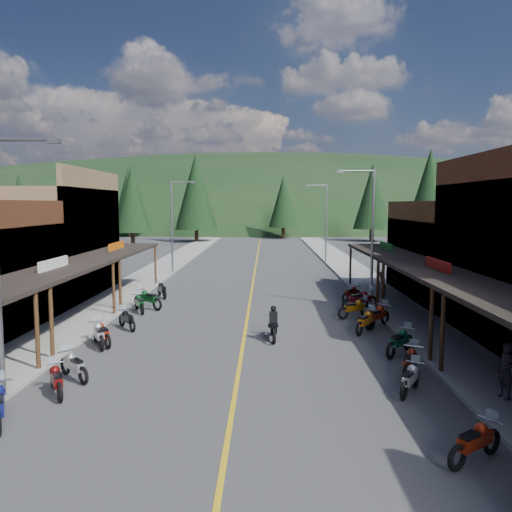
# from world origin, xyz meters

# --- Properties ---
(ground) EXTENTS (220.00, 220.00, 0.00)m
(ground) POSITION_xyz_m (0.00, 0.00, 0.00)
(ground) COLOR #38383A
(ground) RESTS_ON ground
(centerline) EXTENTS (0.15, 90.00, 0.01)m
(centerline) POSITION_xyz_m (0.00, 20.00, 0.01)
(centerline) COLOR gold
(centerline) RESTS_ON ground
(sidewalk_west) EXTENTS (3.40, 94.00, 0.15)m
(sidewalk_west) POSITION_xyz_m (-8.70, 20.00, 0.07)
(sidewalk_west) COLOR gray
(sidewalk_west) RESTS_ON ground
(sidewalk_east) EXTENTS (3.40, 94.00, 0.15)m
(sidewalk_east) POSITION_xyz_m (8.70, 20.00, 0.07)
(sidewalk_east) COLOR gray
(sidewalk_east) RESTS_ON ground
(shop_west_3) EXTENTS (10.90, 10.20, 8.20)m
(shop_west_3) POSITION_xyz_m (-13.78, 11.30, 3.52)
(shop_west_3) COLOR brown
(shop_west_3) RESTS_ON ground
(shop_east_3) EXTENTS (10.90, 10.20, 6.20)m
(shop_east_3) POSITION_xyz_m (13.75, 11.30, 2.53)
(shop_east_3) COLOR #4C2D16
(shop_east_3) RESTS_ON ground
(streetlight_0) EXTENTS (2.16, 0.18, 8.00)m
(streetlight_0) POSITION_xyz_m (-6.95, -6.00, 4.46)
(streetlight_0) COLOR gray
(streetlight_0) RESTS_ON ground
(streetlight_1) EXTENTS (2.16, 0.18, 8.00)m
(streetlight_1) POSITION_xyz_m (-6.95, 22.00, 4.46)
(streetlight_1) COLOR gray
(streetlight_1) RESTS_ON ground
(streetlight_2) EXTENTS (2.16, 0.18, 8.00)m
(streetlight_2) POSITION_xyz_m (6.95, 8.00, 4.46)
(streetlight_2) COLOR gray
(streetlight_2) RESTS_ON ground
(streetlight_3) EXTENTS (2.16, 0.18, 8.00)m
(streetlight_3) POSITION_xyz_m (6.95, 30.00, 4.46)
(streetlight_3) COLOR gray
(streetlight_3) RESTS_ON ground
(ridge_hill) EXTENTS (310.00, 140.00, 60.00)m
(ridge_hill) POSITION_xyz_m (0.00, 135.00, 0.00)
(ridge_hill) COLOR black
(ridge_hill) RESTS_ON ground
(pine_0) EXTENTS (5.04, 5.04, 11.00)m
(pine_0) POSITION_xyz_m (-40.00, 62.00, 6.48)
(pine_0) COLOR black
(pine_0) RESTS_ON ground
(pine_1) EXTENTS (5.88, 5.88, 12.50)m
(pine_1) POSITION_xyz_m (-24.00, 70.00, 7.24)
(pine_1) COLOR black
(pine_1) RESTS_ON ground
(pine_2) EXTENTS (6.72, 6.72, 14.00)m
(pine_2) POSITION_xyz_m (-10.00, 58.00, 7.99)
(pine_2) COLOR black
(pine_2) RESTS_ON ground
(pine_3) EXTENTS (5.04, 5.04, 11.00)m
(pine_3) POSITION_xyz_m (4.00, 66.00, 6.48)
(pine_3) COLOR black
(pine_3) RESTS_ON ground
(pine_4) EXTENTS (5.88, 5.88, 12.50)m
(pine_4) POSITION_xyz_m (18.00, 60.00, 7.24)
(pine_4) COLOR black
(pine_4) RESTS_ON ground
(pine_5) EXTENTS (6.72, 6.72, 14.00)m
(pine_5) POSITION_xyz_m (34.00, 72.00, 7.99)
(pine_5) COLOR black
(pine_5) RESTS_ON ground
(pine_7) EXTENTS (5.88, 5.88, 12.50)m
(pine_7) POSITION_xyz_m (-32.00, 76.00, 7.24)
(pine_7) COLOR black
(pine_7) RESTS_ON ground
(pine_8) EXTENTS (4.48, 4.48, 10.00)m
(pine_8) POSITION_xyz_m (-22.00, 40.00, 5.98)
(pine_8) COLOR black
(pine_8) RESTS_ON ground
(pine_9) EXTENTS (4.93, 4.93, 10.80)m
(pine_9) POSITION_xyz_m (24.00, 45.00, 6.38)
(pine_9) COLOR black
(pine_9) RESTS_ON ground
(pine_10) EXTENTS (5.38, 5.38, 11.60)m
(pine_10) POSITION_xyz_m (-18.00, 50.00, 6.78)
(pine_10) COLOR black
(pine_10) RESTS_ON ground
(pine_11) EXTENTS (5.82, 5.82, 12.40)m
(pine_11) POSITION_xyz_m (20.00, 38.00, 7.19)
(pine_11) COLOR black
(pine_11) RESTS_ON ground
(bike_west_5) EXTENTS (1.52, 1.95, 1.08)m
(bike_west_5) POSITION_xyz_m (-5.65, -5.54, 0.54)
(bike_west_5) COLOR #640E0D
(bike_west_5) RESTS_ON ground
(bike_west_6) EXTENTS (1.83, 1.79, 1.10)m
(bike_west_6) POSITION_xyz_m (-5.62, -4.16, 0.55)
(bike_west_6) COLOR gray
(bike_west_6) RESTS_ON ground
(bike_west_7) EXTENTS (1.57, 2.16, 1.19)m
(bike_west_7) POSITION_xyz_m (-6.10, -0.18, 0.59)
(bike_west_7) COLOR #ADACB2
(bike_west_7) RESTS_ON ground
(bike_west_8) EXTENTS (1.73, 2.00, 1.14)m
(bike_west_8) POSITION_xyz_m (-6.03, 0.04, 0.57)
(bike_west_8) COLOR #9D220B
(bike_west_8) RESTS_ON ground
(bike_west_9) EXTENTS (1.62, 1.86, 1.06)m
(bike_west_9) POSITION_xyz_m (-5.72, 2.79, 0.53)
(bike_west_9) COLOR black
(bike_west_9) RESTS_ON ground
(bike_west_10) EXTENTS (1.48, 2.10, 1.15)m
(bike_west_10) POSITION_xyz_m (-6.06, 6.53, 0.57)
(bike_west_10) COLOR #0D441E
(bike_west_10) RESTS_ON ground
(bike_west_11) EXTENTS (2.26, 1.94, 1.29)m
(bike_west_11) POSITION_xyz_m (-5.81, 7.45, 0.64)
(bike_west_11) COLOR #0D4219
(bike_west_11) RESTS_ON ground
(bike_west_12) EXTENTS (1.45, 2.07, 1.13)m
(bike_west_12) POSITION_xyz_m (-5.73, 10.99, 0.56)
(bike_west_12) COLOR black
(bike_west_12) RESTS_ON ground
(bike_east_4) EXTENTS (1.95, 1.63, 1.10)m
(bike_east_4) POSITION_xyz_m (5.88, -9.46, 0.55)
(bike_east_4) COLOR #A1220B
(bike_east_4) RESTS_ON ground
(bike_east_5) EXTENTS (1.50, 1.92, 1.07)m
(bike_east_5) POSITION_xyz_m (5.59, -5.18, 0.53)
(bike_east_5) COLOR #ACABB1
(bike_east_5) RESTS_ON ground
(bike_east_6) EXTENTS (1.52, 2.12, 1.16)m
(bike_east_6) POSITION_xyz_m (6.03, -3.64, 0.58)
(bike_east_6) COLOR maroon
(bike_east_6) RESTS_ON ground
(bike_east_7) EXTENTS (1.91, 2.04, 1.20)m
(bike_east_7) POSITION_xyz_m (6.35, -1.09, 0.60)
(bike_east_7) COLOR #0E472D
(bike_east_7) RESTS_ON ground
(bike_east_8) EXTENTS (1.74, 2.14, 1.20)m
(bike_east_8) POSITION_xyz_m (5.68, 2.36, 0.60)
(bike_east_8) COLOR #C0600D
(bike_east_8) RESTS_ON ground
(bike_east_9) EXTENTS (1.98, 2.13, 1.25)m
(bike_east_9) POSITION_xyz_m (6.45, 3.39, 0.62)
(bike_east_9) COLOR red
(bike_east_9) RESTS_ON ground
(bike_east_10) EXTENTS (2.13, 1.55, 1.17)m
(bike_east_10) POSITION_xyz_m (5.68, 5.35, 0.58)
(bike_east_10) COLOR #A1610B
(bike_east_10) RESTS_ON ground
(bike_east_11) EXTENTS (2.45, 1.72, 1.34)m
(bike_east_11) POSITION_xyz_m (6.33, 7.31, 0.67)
(bike_east_11) COLOR maroon
(bike_east_11) RESTS_ON ground
(bike_east_12) EXTENTS (1.79, 1.84, 1.10)m
(bike_east_12) POSITION_xyz_m (6.32, 10.00, 0.55)
(bike_east_12) COLOR #640E0D
(bike_east_12) RESTS_ON ground
(rider_on_bike) EXTENTS (0.76, 2.11, 1.59)m
(rider_on_bike) POSITION_xyz_m (1.32, 1.11, 0.64)
(rider_on_bike) COLOR black
(rider_on_bike) RESTS_ON ground
(pedestrian_east_a) EXTENTS (0.58, 0.72, 1.72)m
(pedestrian_east_a) POSITION_xyz_m (8.26, -5.89, 1.01)
(pedestrian_east_a) COLOR black
(pedestrian_east_a) RESTS_ON sidewalk_east
(pedestrian_east_b) EXTENTS (0.87, 0.84, 1.58)m
(pedestrian_east_b) POSITION_xyz_m (8.35, 10.97, 0.94)
(pedestrian_east_b) COLOR brown
(pedestrian_east_b) RESTS_ON sidewalk_east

